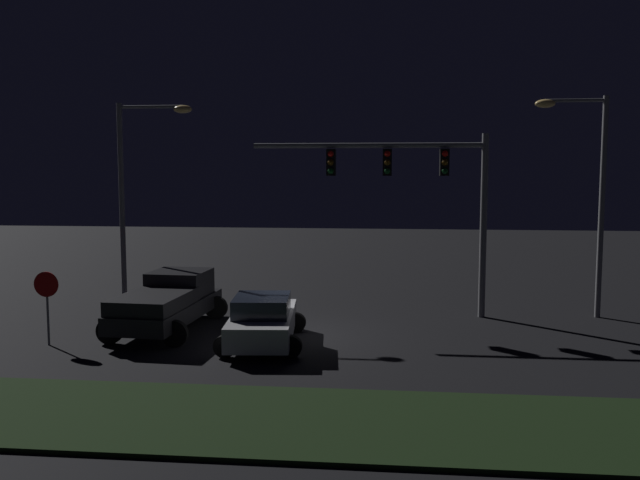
{
  "coord_description": "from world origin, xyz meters",
  "views": [
    {
      "loc": [
        2.93,
        -21.01,
        5.21
      ],
      "look_at": [
        0.65,
        0.92,
        2.95
      ],
      "focal_mm": 38.17,
      "sensor_mm": 36.0,
      "label": 1
    }
  ],
  "objects_px": {
    "pickup_truck": "(169,299)",
    "stop_sign": "(47,294)",
    "traffic_signal_gantry": "(414,179)",
    "street_lamp_right": "(588,179)",
    "street_lamp_left": "(137,178)",
    "car_sedan": "(263,320)"
  },
  "relations": [
    {
      "from": "pickup_truck",
      "to": "stop_sign",
      "type": "distance_m",
      "value": 3.82
    },
    {
      "from": "traffic_signal_gantry",
      "to": "street_lamp_right",
      "type": "xyz_separation_m",
      "value": [
        6.05,
        0.41,
        0.03
      ]
    },
    {
      "from": "stop_sign",
      "to": "street_lamp_left",
      "type": "bearing_deg",
      "value": 84.63
    },
    {
      "from": "car_sedan",
      "to": "street_lamp_right",
      "type": "height_order",
      "value": "street_lamp_right"
    },
    {
      "from": "car_sedan",
      "to": "stop_sign",
      "type": "relative_size",
      "value": 2.04
    },
    {
      "from": "car_sedan",
      "to": "stop_sign",
      "type": "bearing_deg",
      "value": 91.56
    },
    {
      "from": "street_lamp_left",
      "to": "street_lamp_right",
      "type": "relative_size",
      "value": 0.99
    },
    {
      "from": "street_lamp_left",
      "to": "pickup_truck",
      "type": "bearing_deg",
      "value": -56.93
    },
    {
      "from": "pickup_truck",
      "to": "street_lamp_left",
      "type": "bearing_deg",
      "value": 36.69
    },
    {
      "from": "pickup_truck",
      "to": "stop_sign",
      "type": "height_order",
      "value": "stop_sign"
    },
    {
      "from": "traffic_signal_gantry",
      "to": "street_lamp_right",
      "type": "height_order",
      "value": "street_lamp_right"
    },
    {
      "from": "pickup_truck",
      "to": "car_sedan",
      "type": "bearing_deg",
      "value": -111.91
    },
    {
      "from": "car_sedan",
      "to": "street_lamp_left",
      "type": "xyz_separation_m",
      "value": [
        -5.8,
        5.27,
        4.19
      ]
    },
    {
      "from": "traffic_signal_gantry",
      "to": "stop_sign",
      "type": "bearing_deg",
      "value": -153.9
    },
    {
      "from": "pickup_truck",
      "to": "traffic_signal_gantry",
      "type": "relative_size",
      "value": 0.66
    },
    {
      "from": "traffic_signal_gantry",
      "to": "street_lamp_left",
      "type": "bearing_deg",
      "value": 176.47
    },
    {
      "from": "pickup_truck",
      "to": "street_lamp_right",
      "type": "bearing_deg",
      "value": -72.87
    },
    {
      "from": "car_sedan",
      "to": "street_lamp_left",
      "type": "height_order",
      "value": "street_lamp_left"
    },
    {
      "from": "pickup_truck",
      "to": "traffic_signal_gantry",
      "type": "xyz_separation_m",
      "value": [
        8.05,
        2.98,
        3.9
      ]
    },
    {
      "from": "street_lamp_right",
      "to": "stop_sign",
      "type": "bearing_deg",
      "value": -161.25
    },
    {
      "from": "pickup_truck",
      "to": "street_lamp_right",
      "type": "xyz_separation_m",
      "value": [
        14.1,
        3.39,
        3.93
      ]
    },
    {
      "from": "car_sedan",
      "to": "street_lamp_left",
      "type": "distance_m",
      "value": 8.89
    }
  ]
}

